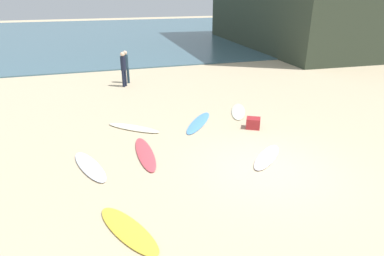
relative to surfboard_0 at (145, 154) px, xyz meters
name	(u,v)px	position (x,y,z in m)	size (l,w,h in m)	color
ground_plane	(267,169)	(3.24, -2.00, -0.03)	(120.00, 120.00, 0.00)	#C6B28E
ocean_water	(123,33)	(3.24, 32.49, 0.01)	(120.00, 40.00, 0.08)	#426675
surfboard_0	(145,154)	(0.00, 0.00, 0.00)	(0.51, 2.48, 0.07)	#D54651
surfboard_1	(128,230)	(-1.01, -3.50, 0.00)	(0.59, 2.09, 0.07)	yellow
surfboard_2	(134,128)	(-0.03, 2.24, 0.01)	(0.49, 2.20, 0.09)	#F1EBCB
surfboard_3	(90,166)	(-1.70, -0.34, 0.01)	(0.53, 2.18, 0.09)	white
surfboard_4	(267,157)	(3.56, -1.40, 0.01)	(0.52, 1.92, 0.09)	white
surfboard_5	(199,123)	(2.48, 2.02, 0.00)	(0.52, 2.46, 0.06)	#5294DB
surfboard_6	(238,111)	(4.54, 2.75, 0.00)	(0.58, 2.12, 0.07)	silver
beachgoer_near	(126,65)	(0.64, 9.12, 0.97)	(0.39, 0.39, 1.80)	#1E3342
beachgoer_mid	(123,67)	(0.42, 8.40, 1.01)	(0.39, 0.39, 1.86)	#191E33
beach_cooler	(253,123)	(4.29, 0.94, 0.17)	(0.51, 0.44, 0.40)	#B2282D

